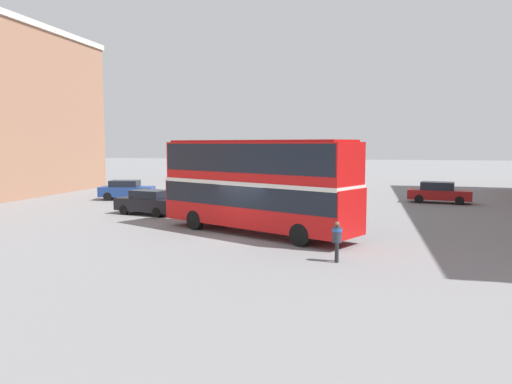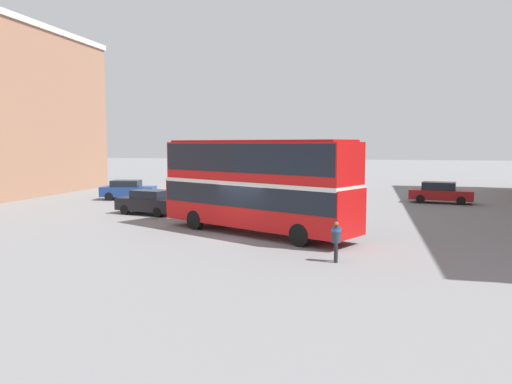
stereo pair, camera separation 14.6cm
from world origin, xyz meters
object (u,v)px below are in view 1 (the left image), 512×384
Objects in this scene: parked_car_kerb_near at (439,192)px; parked_car_side_street at (127,190)px; parked_car_kerb_far at (148,202)px; double_decker_bus at (256,181)px; pedestrian_foreground at (337,237)px.

parked_car_kerb_near is 1.08× the size of parked_car_side_street.
parked_car_kerb_near is 21.66m from parked_car_kerb_far.
double_decker_bus reaches higher than parked_car_kerb_far.
double_decker_bus is at bearing -113.80° from parked_car_kerb_near.
double_decker_bus reaches higher than pedestrian_foreground.
pedestrian_foreground is 21.82m from parked_car_kerb_near.
double_decker_bus is at bearing -54.02° from parked_car_side_street.
parked_car_kerb_far is at bearing -45.56° from pedestrian_foreground.
parked_car_kerb_far is at bearing -65.37° from parked_car_side_street.
pedestrian_foreground is at bearing -22.57° from double_decker_bus.
parked_car_side_street is (-24.21, -3.07, -0.00)m from parked_car_kerb_near.
parked_car_kerb_near is at bearing -136.76° from parked_car_kerb_far.
double_decker_bus is 6.93× the size of pedestrian_foreground.
double_decker_bus is 19.14m from parked_car_kerb_near.
parked_car_kerb_near is (6.54, 20.82, -0.15)m from pedestrian_foreground.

